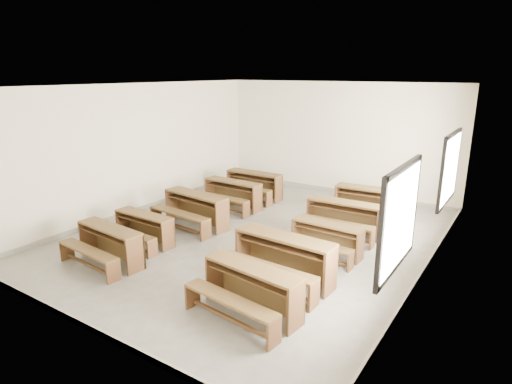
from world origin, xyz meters
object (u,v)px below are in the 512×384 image
Objects in this scene: desk_set_4 at (253,183)px; desk_set_6 at (282,255)px; desk_set_8 at (343,216)px; desk_set_5 at (250,287)px; desk_set_9 at (369,201)px; desk_set_2 at (195,207)px; desk_set_7 at (326,237)px; desk_set_1 at (143,226)px; desk_set_3 at (232,192)px; desk_set_0 at (108,242)px.

desk_set_6 is at bearing -50.62° from desk_set_4.
desk_set_4 is 3.43m from desk_set_8.
desk_set_9 reaches higher than desk_set_5.
desk_set_2 is 3.23m from desk_set_7.
desk_set_5 reaches higher than desk_set_7.
desk_set_2 is 3.38m from desk_set_8.
desk_set_1 is 1.00× the size of desk_set_7.
desk_set_3 is 1.08m from desk_set_4.
desk_set_2 reaches higher than desk_set_1.
desk_set_1 is 0.86× the size of desk_set_8.
desk_set_5 reaches higher than desk_set_3.
desk_set_8 is at bearing 29.84° from desk_set_2.
desk_set_5 is at bearing -48.87° from desk_set_3.
desk_set_6 is 1.05× the size of desk_set_9.
desk_set_8 is at bearing -99.24° from desk_set_9.
desk_set_5 is at bearing -56.70° from desk_set_4.
desk_set_3 is 0.89× the size of desk_set_6.
desk_set_0 is 5.03m from desk_set_4.
desk_set_9 is at bearing 82.92° from desk_set_8.
desk_set_1 is at bearing -141.60° from desk_set_8.
desk_set_3 is 0.99× the size of desk_set_4.
desk_set_6 is (3.18, -3.88, 0.04)m from desk_set_4.
desk_set_3 is at bearing 158.84° from desk_set_7.
desk_set_8 reaches higher than desk_set_5.
desk_set_0 is 0.98× the size of desk_set_3.
desk_set_6 is 1.10× the size of desk_set_8.
desk_set_9 is (3.28, 1.18, 0.02)m from desk_set_3.
desk_set_3 is 4.21m from desk_set_6.
desk_set_7 is at bearing 8.62° from desk_set_2.
desk_set_2 is at bearing 83.06° from desk_set_1.
desk_set_8 is (-0.14, 1.22, 0.06)m from desk_set_7.
desk_set_6 is (3.26, 0.15, 0.10)m from desk_set_1.
desk_set_8 is at bearing 41.29° from desk_set_1.
desk_set_5 is at bearing -15.32° from desk_set_1.
desk_set_6 is at bearing -40.17° from desk_set_3.
desk_set_6 reaches higher than desk_set_3.
desk_set_1 is 3.50m from desk_set_5.
desk_set_3 is 0.96× the size of desk_set_5.
desk_set_7 is 2.57m from desk_set_9.
desk_set_8 is (3.10, 3.78, 0.03)m from desk_set_0.
desk_set_5 is at bearing -89.67° from desk_set_7.
desk_set_2 is 1.08× the size of desk_set_4.
desk_set_4 is at bearing 177.75° from desk_set_9.
desk_set_8 reaches higher than desk_set_0.
desk_set_7 is at bearing 25.56° from desk_set_1.
desk_set_4 reaches higher than desk_set_8.
desk_set_1 is 4.03m from desk_set_4.
desk_set_1 is at bearing 104.38° from desk_set_0.
desk_set_1 is 0.80× the size of desk_set_2.
desk_set_6 is at bearing -94.90° from desk_set_7.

